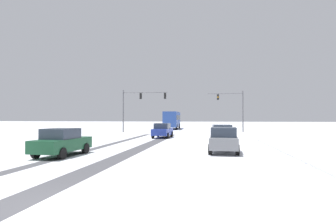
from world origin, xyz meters
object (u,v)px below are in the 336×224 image
object	(u,v)px
traffic_signal_far_left	(139,102)
bus_oncoming	(172,119)
car_blue_lead	(163,130)
car_grey_third	(224,140)
car_white_second	(222,134)
traffic_signal_far_right	(233,104)
car_dark_green_fourth	(62,142)

from	to	relation	value
traffic_signal_far_left	bus_oncoming	bearing A→B (deg)	75.94
car_blue_lead	car_grey_third	bearing A→B (deg)	-63.72
car_white_second	bus_oncoming	size ratio (longest dim) A/B	0.38
car_white_second	car_grey_third	world-z (taller)	same
traffic_signal_far_left	car_white_second	world-z (taller)	traffic_signal_far_left
traffic_signal_far_left	car_blue_lead	world-z (taller)	traffic_signal_far_left
traffic_signal_far_right	car_white_second	distance (m)	20.65
traffic_signal_far_left	car_dark_green_fourth	size ratio (longest dim) A/B	1.65
car_dark_green_fourth	bus_oncoming	bearing A→B (deg)	88.32
traffic_signal_far_right	traffic_signal_far_left	size ratio (longest dim) A/B	0.94
car_grey_third	bus_oncoming	bearing A→B (deg)	102.88
traffic_signal_far_right	bus_oncoming	world-z (taller)	traffic_signal_far_right
car_white_second	car_grey_third	distance (m)	6.72
car_blue_lead	car_dark_green_fourth	bearing A→B (deg)	-102.12
car_white_second	bus_oncoming	distance (m)	30.93
traffic_signal_far_right	car_white_second	world-z (taller)	traffic_signal_far_right
traffic_signal_far_right	car_white_second	xyz separation A→B (m)	(-2.60, -20.17, -3.59)
car_white_second	car_grey_third	size ratio (longest dim) A/B	1.00
traffic_signal_far_left	car_grey_third	size ratio (longest dim) A/B	1.66
traffic_signal_far_right	car_dark_green_fourth	distance (m)	32.56
car_grey_third	bus_oncoming	world-z (taller)	bus_oncoming
traffic_signal_far_right	car_dark_green_fourth	bearing A→B (deg)	-112.24
traffic_signal_far_right	traffic_signal_far_left	world-z (taller)	same
car_blue_lead	car_dark_green_fourth	size ratio (longest dim) A/B	0.99
car_white_second	bus_oncoming	world-z (taller)	bus_oncoming
traffic_signal_far_left	car_blue_lead	distance (m)	12.54
traffic_signal_far_right	traffic_signal_far_left	bearing A→B (deg)	-165.06
car_grey_third	traffic_signal_far_right	bearing A→B (deg)	84.14
car_blue_lead	traffic_signal_far_right	bearing A→B (deg)	58.28
car_grey_third	car_blue_lead	bearing A→B (deg)	116.28
car_blue_lead	car_grey_third	world-z (taller)	same
traffic_signal_far_right	car_blue_lead	distance (m)	17.34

